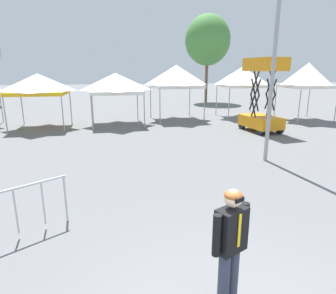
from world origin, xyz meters
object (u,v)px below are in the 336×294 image
object	(u,v)px
canopy_tent_center	(242,77)
crowd_barrier_near_person	(15,204)
person_foreground	(230,242)
canopy_tent_far_left	(308,75)
canopy_tent_behind_center	(38,84)
canopy_tent_right_of_center	(116,83)
canopy_tent_behind_left	(176,76)
tree_behind_tents_right	(208,40)
scissor_lift	(262,110)

from	to	relation	value
canopy_tent_center	crowd_barrier_near_person	world-z (taller)	canopy_tent_center
canopy_tent_center	person_foreground	distance (m)	17.79
canopy_tent_far_left	canopy_tent_behind_center	bearing A→B (deg)	178.33
canopy_tent_right_of_center	person_foreground	bearing A→B (deg)	-85.77
canopy_tent_behind_center	canopy_tent_right_of_center	xyz separation A→B (m)	(4.27, 0.31, -0.00)
canopy_tent_behind_center	canopy_tent_center	distance (m)	13.01
canopy_tent_right_of_center	canopy_tent_behind_left	bearing A→B (deg)	15.32
canopy_tent_behind_center	person_foreground	world-z (taller)	canopy_tent_behind_center
canopy_tent_right_of_center	person_foreground	world-z (taller)	canopy_tent_right_of_center
crowd_barrier_near_person	tree_behind_tents_right	bearing A→B (deg)	63.68
canopy_tent_behind_left	person_foreground	size ratio (longest dim) A/B	2.01
canopy_tent_right_of_center	canopy_tent_behind_left	size ratio (longest dim) A/B	0.89
scissor_lift	tree_behind_tents_right	size ratio (longest dim) A/B	0.45
canopy_tent_behind_center	scissor_lift	bearing A→B (deg)	-15.65
canopy_tent_behind_center	canopy_tent_far_left	world-z (taller)	canopy_tent_far_left
canopy_tent_behind_left	tree_behind_tents_right	bearing A→B (deg)	61.72
tree_behind_tents_right	canopy_tent_behind_center	bearing A→B (deg)	-139.88
canopy_tent_center	scissor_lift	world-z (taller)	scissor_lift
canopy_tent_center	tree_behind_tents_right	world-z (taller)	tree_behind_tents_right
person_foreground	canopy_tent_behind_center	bearing A→B (deg)	110.34
canopy_tent_behind_left	tree_behind_tents_right	xyz separation A→B (m)	(5.44, 10.12, 3.28)
canopy_tent_behind_center	canopy_tent_center	size ratio (longest dim) A/B	0.88
canopy_tent_behind_center	tree_behind_tents_right	bearing A→B (deg)	40.12
canopy_tent_behind_left	person_foreground	distance (m)	16.23
canopy_tent_behind_left	crowd_barrier_near_person	world-z (taller)	canopy_tent_behind_left
canopy_tent_behind_left	person_foreground	xyz separation A→B (m)	(-2.85, -15.87, -1.81)
canopy_tent_far_left	person_foreground	xyz separation A→B (m)	(-11.11, -14.00, -1.88)
canopy_tent_behind_left	person_foreground	bearing A→B (deg)	-100.19
canopy_tent_behind_left	canopy_tent_center	world-z (taller)	canopy_tent_behind_left
person_foreground	canopy_tent_behind_left	bearing A→B (deg)	79.81
canopy_tent_behind_left	scissor_lift	bearing A→B (deg)	-52.35
canopy_tent_far_left	tree_behind_tents_right	world-z (taller)	tree_behind_tents_right
canopy_tent_behind_left	scissor_lift	size ratio (longest dim) A/B	0.93
canopy_tent_behind_center	tree_behind_tents_right	world-z (taller)	tree_behind_tents_right
canopy_tent_behind_center	canopy_tent_far_left	size ratio (longest dim) A/B	0.83
canopy_tent_right_of_center	crowd_barrier_near_person	bearing A→B (deg)	-100.39
canopy_tent_center	tree_behind_tents_right	distance (m)	10.55
canopy_tent_behind_center	canopy_tent_right_of_center	bearing A→B (deg)	4.19
tree_behind_tents_right	canopy_tent_right_of_center	bearing A→B (deg)	-129.98
canopy_tent_far_left	crowd_barrier_near_person	bearing A→B (deg)	-141.36
canopy_tent_behind_center	crowd_barrier_near_person	bearing A→B (deg)	-80.54
canopy_tent_far_left	crowd_barrier_near_person	world-z (taller)	canopy_tent_far_left
canopy_tent_far_left	scissor_lift	xyz separation A→B (m)	(-4.62, -2.84, -1.74)
canopy_tent_right_of_center	crowd_barrier_near_person	world-z (taller)	canopy_tent_right_of_center
canopy_tent_far_left	scissor_lift	world-z (taller)	scissor_lift
canopy_tent_center	canopy_tent_behind_left	bearing A→B (deg)	-178.33
canopy_tent_right_of_center	scissor_lift	bearing A→B (deg)	-25.61
canopy_tent_right_of_center	canopy_tent_far_left	world-z (taller)	canopy_tent_far_left
canopy_tent_behind_left	scissor_lift	xyz separation A→B (m)	(3.64, -4.72, -1.66)
canopy_tent_behind_center	canopy_tent_behind_left	distance (m)	8.35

